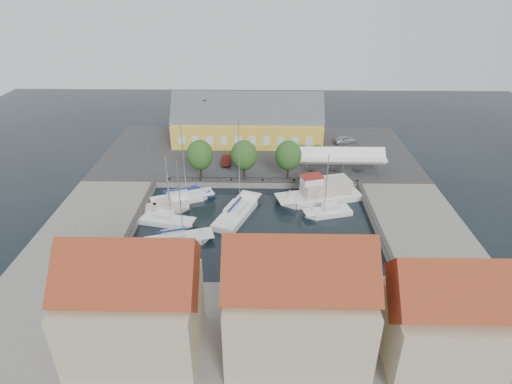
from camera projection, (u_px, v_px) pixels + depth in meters
The scene contains 21 objects.
ground at pixel (255, 222), 59.24m from camera, with size 140.00×140.00×0.00m, color black.
north_quay at pixel (258, 153), 79.26m from camera, with size 56.00×26.00×1.00m, color #2D2D30.
west_quay at pixel (92, 225), 57.59m from camera, with size 12.00×24.00×1.00m, color slate.
east_quay at pixel (420, 228), 56.89m from camera, with size 12.00×24.00×1.00m, color slate.
south_bank at pixel (251, 336), 40.50m from camera, with size 56.00×14.00×1.00m, color slate.
quay_edge_fittings at pixel (256, 199), 62.92m from camera, with size 56.00×24.72×0.40m.
warehouse at pixel (245, 124), 82.16m from camera, with size 28.56×14.00×9.55m.
tent_canopy at pixel (342, 157), 70.04m from camera, with size 14.00×4.00×2.83m.
quay_trees at pixel (244, 155), 67.53m from camera, with size 18.20×4.20×6.30m.
car_silver at pixel (345, 140), 82.09m from camera, with size 1.70×4.24×1.44m, color #B7B9BF.
car_red at pixel (227, 160), 73.79m from camera, with size 1.50×4.29×1.41m, color #501712.
center_sailboat at pixel (237, 213), 60.63m from camera, with size 6.85×11.19×14.66m.
trawler at pixel (321, 194), 64.35m from camera, with size 13.31×7.17×5.00m.
east_boat_a at pixel (329, 213), 60.92m from camera, with size 7.24×3.99×10.07m.
west_boat_a at pixel (181, 199), 64.43m from camera, with size 9.75×6.08×12.52m.
west_boat_b at pixel (166, 209), 61.91m from camera, with size 6.56×2.94×8.99m.
west_boat_c at pixel (166, 221), 58.91m from camera, with size 7.94×4.05×10.46m.
west_boat_d at pixel (177, 241), 54.72m from camera, with size 9.25×5.17×11.92m.
launch_sw at pixel (135, 274), 49.12m from camera, with size 5.00×3.75×0.98m.
launch_nw at pixel (201, 193), 66.46m from camera, with size 4.89×3.89×0.88m.
townhouses at pixel (273, 311), 35.98m from camera, with size 36.30×8.50×12.00m.
Camera 1 is at (1.01, -50.21, 31.70)m, focal length 30.00 mm.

